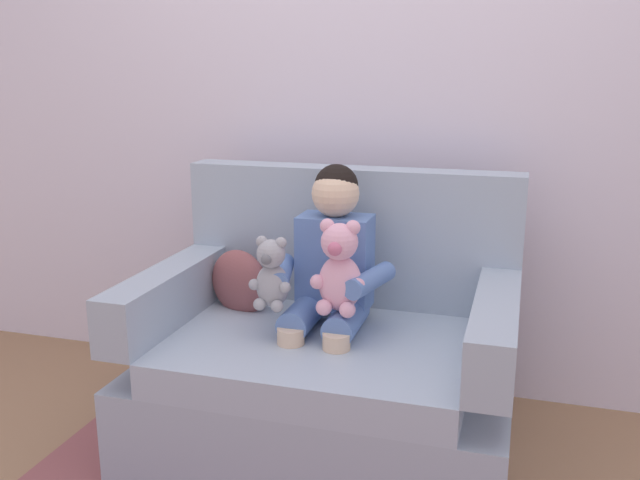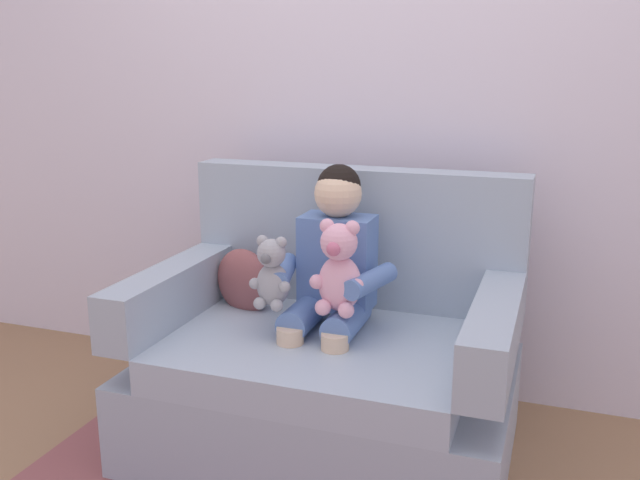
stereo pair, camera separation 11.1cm
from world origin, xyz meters
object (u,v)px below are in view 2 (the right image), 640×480
object	(u,v)px
plush_grey	(272,274)
throw_pillow	(244,282)
armchair	(329,365)
plush_pink	(339,270)
seated_child	(331,270)

from	to	relation	value
plush_grey	throw_pillow	distance (m)	0.36
armchair	plush_grey	size ratio (longest dim) A/B	5.18
plush_grey	plush_pink	size ratio (longest dim) A/B	0.79
armchair	plush_grey	bearing A→B (deg)	-140.41
armchair	throw_pillow	bearing A→B (deg)	163.09
seated_child	plush_grey	distance (m)	0.22
seated_child	plush_pink	xyz separation A→B (m)	(0.07, -0.13, 0.05)
throw_pillow	armchair	bearing A→B (deg)	-16.91
armchair	throw_pillow	size ratio (longest dim) A/B	5.01
plush_pink	throw_pillow	world-z (taller)	plush_pink
plush_pink	armchair	bearing A→B (deg)	118.00
plush_grey	throw_pillow	world-z (taller)	plush_grey
plush_grey	plush_pink	world-z (taller)	plush_pink
armchair	plush_pink	distance (m)	0.42
armchair	plush_pink	world-z (taller)	armchair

